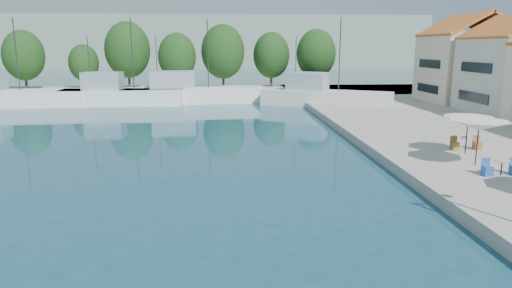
{
  "coord_description": "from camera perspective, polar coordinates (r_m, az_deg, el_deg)",
  "views": [
    {
      "loc": [
        -2.96,
        1.34,
        6.69
      ],
      "look_at": [
        -1.27,
        26.0,
        1.38
      ],
      "focal_mm": 32.0,
      "sensor_mm": 36.0,
      "label": 1
    }
  ],
  "objects": [
    {
      "name": "quay_far",
      "position": [
        66.16,
        -8.32,
        6.45
      ],
      "size": [
        90.0,
        16.0,
        0.6
      ],
      "primitive_type": "cube",
      "color": "#A19D92",
      "rests_on": "ground"
    },
    {
      "name": "tree_04",
      "position": [
        70.4,
        -15.76,
        11.26
      ],
      "size": [
        6.53,
        6.53,
        9.66
      ],
      "color": "#3F2B19",
      "rests_on": "quay_far"
    },
    {
      "name": "hill_west",
      "position": [
        160.95,
        -13.91,
        12.24
      ],
      "size": [
        180.0,
        40.0,
        16.0
      ],
      "primitive_type": "cube",
      "color": "gray",
      "rests_on": "ground"
    },
    {
      "name": "cafe_table_02",
      "position": [
        24.9,
        28.32,
        -2.84
      ],
      "size": [
        1.82,
        0.7,
        0.76
      ],
      "color": "black",
      "rests_on": "quay_right"
    },
    {
      "name": "tree_06",
      "position": [
        67.34,
        -4.16,
        11.44
      ],
      "size": [
        6.24,
        6.24,
        9.24
      ],
      "color": "#3F2B19",
      "rests_on": "quay_far"
    },
    {
      "name": "cafe_table_03",
      "position": [
        30.13,
        24.76,
        -0.12
      ],
      "size": [
        1.82,
        0.7,
        0.76
      ],
      "color": "black",
      "rests_on": "quay_right"
    },
    {
      "name": "tree_03",
      "position": [
        72.98,
        -20.73,
        9.47
      ],
      "size": [
        4.33,
        4.33,
        6.41
      ],
      "color": "#3F2B19",
      "rests_on": "quay_far"
    },
    {
      "name": "trawler_02",
      "position": [
        55.3,
        -16.75,
        5.77
      ],
      "size": [
        14.18,
        4.1,
        10.2
      ],
      "rotation": [
        0.0,
        0.0,
        -0.03
      ],
      "color": "white",
      "rests_on": "ground"
    },
    {
      "name": "trawler_03",
      "position": [
        55.89,
        -8.16,
        6.22
      ],
      "size": [
        17.59,
        6.31,
        10.2
      ],
      "rotation": [
        0.0,
        0.0,
        0.11
      ],
      "color": "white",
      "rests_on": "ground"
    },
    {
      "name": "tree_08",
      "position": [
        69.8,
        7.52,
        11.11
      ],
      "size": [
        5.83,
        5.83,
        8.64
      ],
      "color": "#3F2B19",
      "rests_on": "quay_far"
    },
    {
      "name": "trawler_04",
      "position": [
        52.41,
        8.29,
        5.83
      ],
      "size": [
        14.53,
        10.1,
        10.2
      ],
      "rotation": [
        0.0,
        0.0,
        -0.49
      ],
      "color": "silver",
      "rests_on": "ground"
    },
    {
      "name": "umbrella_cream",
      "position": [
        28.71,
        24.99,
        2.65
      ],
      "size": [
        2.82,
        2.82,
        2.18
      ],
      "color": "black",
      "rests_on": "quay_right"
    },
    {
      "name": "building_06",
      "position": [
        56.51,
        24.97,
        9.8
      ],
      "size": [
        9.0,
        8.8,
        10.2
      ],
      "color": "beige",
      "rests_on": "quay_right"
    },
    {
      "name": "umbrella_white",
      "position": [
        26.09,
        26.11,
        2.1
      ],
      "size": [
        3.04,
        3.04,
        2.36
      ],
      "color": "black",
      "rests_on": "quay_right"
    },
    {
      "name": "tree_02",
      "position": [
        73.12,
        -27.06,
        9.83
      ],
      "size": [
        5.65,
        5.65,
        8.37
      ],
      "color": "#3F2B19",
      "rests_on": "quay_far"
    },
    {
      "name": "hill_east",
      "position": [
        183.75,
        9.81,
        11.73
      ],
      "size": [
        140.0,
        40.0,
        12.0
      ],
      "primitive_type": "cube",
      "color": "gray",
      "rests_on": "ground"
    },
    {
      "name": "tree_05",
      "position": [
        67.44,
        -9.84,
        10.69
      ],
      "size": [
        5.41,
        5.41,
        8.01
      ],
      "color": "#3F2B19",
      "rests_on": "quay_far"
    },
    {
      "name": "tree_07",
      "position": [
        71.0,
        1.94,
        11.03
      ],
      "size": [
        5.57,
        5.57,
        8.24
      ],
      "color": "#3F2B19",
      "rests_on": "quay_far"
    }
  ]
}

